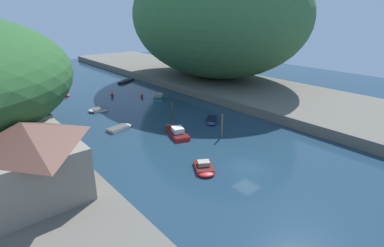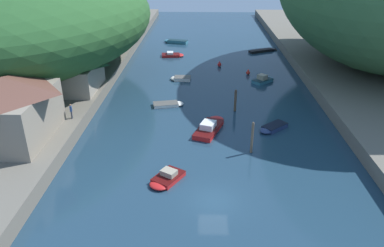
{
  "view_description": "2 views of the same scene",
  "coord_description": "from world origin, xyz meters",
  "views": [
    {
      "loc": [
        -23.92,
        -18.68,
        16.47
      ],
      "look_at": [
        1.08,
        11.05,
        1.87
      ],
      "focal_mm": 28.0,
      "sensor_mm": 36.0,
      "label": 1
    },
    {
      "loc": [
        -1.09,
        -25.07,
        19.11
      ],
      "look_at": [
        -2.13,
        11.54,
        1.51
      ],
      "focal_mm": 35.0,
      "sensor_mm": 36.0,
      "label": 2
    }
  ],
  "objects": [
    {
      "name": "water_surface",
      "position": [
        0.0,
        30.0,
        0.0
      ],
      "size": [
        130.0,
        130.0,
        0.0
      ],
      "primitive_type": "plane",
      "color": "#1E384C",
      "rests_on": "ground"
    },
    {
      "name": "right_bank",
      "position": [
        25.41,
        30.0,
        0.78
      ],
      "size": [
        22.0,
        120.0,
        1.56
      ],
      "color": "#666056",
      "rests_on": "ground"
    },
    {
      "name": "hillside_right",
      "position": [
        26.51,
        33.51,
        15.32
      ],
      "size": [
        33.03,
        46.25,
        27.51
      ],
      "color": "#3D6B3D",
      "rests_on": "right_bank"
    },
    {
      "name": "waterfront_building",
      "position": [
        -19.89,
        7.69,
        4.85
      ],
      "size": [
        7.93,
        10.27,
        6.38
      ],
      "color": "gray",
      "rests_on": "left_bank"
    },
    {
      "name": "boathouse_shed",
      "position": [
        -18.69,
        21.7,
        4.02
      ],
      "size": [
        8.06,
        8.51,
        4.75
      ],
      "color": "gray",
      "rests_on": "left_bank"
    },
    {
      "name": "boat_moored_right",
      "position": [
        8.38,
        29.8,
        0.37
      ],
      "size": [
        4.0,
        3.9,
        1.22
      ],
      "rotation": [
        0.0,
        0.0,
        5.46
      ],
      "color": "teal",
      "rests_on": "water_surface"
    },
    {
      "name": "boat_open_rowboat",
      "position": [
        -5.35,
        20.01,
        0.2
      ],
      "size": [
        4.23,
        2.43,
        0.41
      ],
      "rotation": [
        0.0,
        0.0,
        4.93
      ],
      "color": "silver",
      "rests_on": "water_surface"
    },
    {
      "name": "boat_red_skiff",
      "position": [
        6.94,
        13.23,
        0.26
      ],
      "size": [
        3.79,
        3.61,
        0.54
      ],
      "rotation": [
        0.0,
        0.0,
        2.3
      ],
      "color": "navy",
      "rests_on": "water_surface"
    },
    {
      "name": "boat_far_upstream",
      "position": [
        -7.01,
        54.37,
        0.33
      ],
      "size": [
        5.41,
        2.91,
        0.66
      ],
      "rotation": [
        0.0,
        0.0,
        1.3
      ],
      "color": "teal",
      "rests_on": "water_surface"
    },
    {
      "name": "boat_navy_launch",
      "position": [
        -4.54,
        30.34,
        0.25
      ],
      "size": [
        3.15,
        1.89,
        0.51
      ],
      "rotation": [
        0.0,
        0.0,
        1.55
      ],
      "color": "silver",
      "rests_on": "water_surface"
    },
    {
      "name": "boat_cabin_cruiser",
      "position": [
        -0.1,
        13.21,
        0.38
      ],
      "size": [
        4.01,
        6.7,
        1.22
      ],
      "rotation": [
        0.0,
        0.0,
        5.95
      ],
      "color": "red",
      "rests_on": "water_surface"
    },
    {
      "name": "boat_small_dinghy",
      "position": [
        11.04,
        47.89,
        0.22
      ],
      "size": [
        6.12,
        3.9,
        0.44
      ],
      "rotation": [
        0.0,
        0.0,
        5.18
      ],
      "color": "black",
      "rests_on": "water_surface"
    },
    {
      "name": "boat_mid_channel",
      "position": [
        -6.66,
        43.88,
        0.27
      ],
      "size": [
        4.32,
        2.55,
        0.83
      ],
      "rotation": [
        0.0,
        0.0,
        4.81
      ],
      "color": "red",
      "rests_on": "water_surface"
    },
    {
      "name": "boat_near_quay",
      "position": [
        -4.19,
        2.69,
        0.3
      ],
      "size": [
        3.43,
        4.01,
        0.93
      ],
      "rotation": [
        0.0,
        0.0,
        2.6
      ],
      "color": "red",
      "rests_on": "water_surface"
    },
    {
      "name": "mooring_post_nearest",
      "position": [
        3.97,
        8.06,
        1.72
      ],
      "size": [
        0.25,
        0.25,
        3.42
      ],
      "color": "brown",
      "rests_on": "water_surface"
    },
    {
      "name": "mooring_post_middle",
      "position": [
        3.11,
        18.48,
        1.46
      ],
      "size": [
        0.31,
        0.31,
        2.9
      ],
      "color": "#4C3D2D",
      "rests_on": "water_surface"
    },
    {
      "name": "channel_buoy_near",
      "position": [
        1.86,
        37.53,
        0.4
      ],
      "size": [
        0.68,
        0.68,
        1.02
      ],
      "color": "red",
      "rests_on": "water_surface"
    },
    {
      "name": "channel_buoy_far",
      "position": [
        6.34,
        33.27,
        0.37
      ],
      "size": [
        0.63,
        0.63,
        0.95
      ],
      "color": "red",
      "rests_on": "water_surface"
    },
    {
      "name": "person_on_quay",
      "position": [
        -15.56,
        12.43,
        2.54
      ],
      "size": [
        0.31,
        0.42,
        1.69
      ],
      "rotation": [
        0.0,
        0.0,
        1.82
      ],
      "color": "#282D3D",
      "rests_on": "left_bank"
    }
  ]
}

